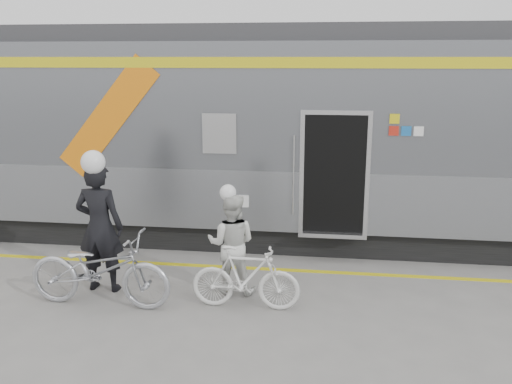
% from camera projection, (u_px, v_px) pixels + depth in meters
% --- Properties ---
extents(ground, '(90.00, 90.00, 0.00)m').
position_uv_depth(ground, '(195.00, 326.00, 7.32)').
color(ground, slate).
rests_on(ground, ground).
extents(train, '(24.00, 3.17, 4.10)m').
position_uv_depth(train, '(225.00, 133.00, 10.90)').
color(train, black).
rests_on(train, ground).
extents(safety_strip, '(24.00, 0.12, 0.01)m').
position_uv_depth(safety_strip, '(225.00, 267.00, 9.38)').
color(safety_strip, gold).
rests_on(safety_strip, ground).
extents(man, '(0.76, 0.51, 2.03)m').
position_uv_depth(man, '(100.00, 227.00, 8.26)').
color(man, black).
rests_on(man, ground).
extents(bicycle_left, '(2.16, 0.82, 1.12)m').
position_uv_depth(bicycle_left, '(100.00, 269.00, 7.82)').
color(bicycle_left, '#ADAFB5').
rests_on(bicycle_left, ground).
extents(woman, '(0.77, 0.60, 1.56)m').
position_uv_depth(woman, '(232.00, 244.00, 8.24)').
color(woman, silver).
rests_on(woman, ground).
extents(bicycle_right, '(1.58, 0.46, 0.95)m').
position_uv_depth(bicycle_right, '(246.00, 278.00, 7.74)').
color(bicycle_right, silver).
rests_on(bicycle_right, ground).
extents(helmet_man, '(0.35, 0.35, 0.35)m').
position_uv_depth(helmet_man, '(94.00, 150.00, 7.97)').
color(helmet_man, white).
rests_on(helmet_man, man).
extents(helmet_woman, '(0.25, 0.25, 0.25)m').
position_uv_depth(helmet_woman, '(231.00, 186.00, 8.02)').
color(helmet_woman, white).
rests_on(helmet_woman, woman).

